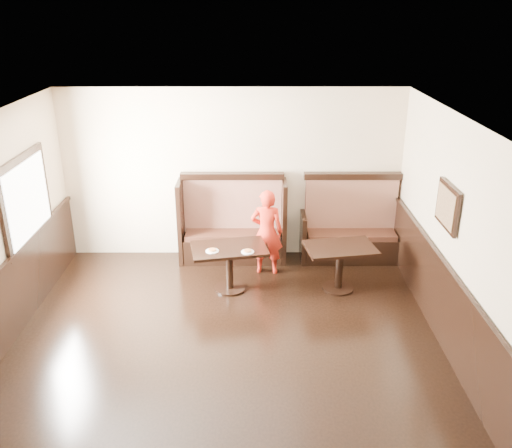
{
  "coord_description": "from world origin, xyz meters",
  "views": [
    {
      "loc": [
        0.36,
        -4.96,
        4.0
      ],
      "look_at": [
        0.38,
        2.35,
        1.0
      ],
      "focal_mm": 38.0,
      "sensor_mm": 36.0,
      "label": 1
    }
  ],
  "objects_px": {
    "child": "(267,232)",
    "booth_neighbor": "(350,231)",
    "booth_main": "(233,229)",
    "table_main": "(229,257)",
    "table_neighbor": "(340,257)"
  },
  "relations": [
    {
      "from": "booth_main",
      "to": "booth_neighbor",
      "type": "relative_size",
      "value": 1.06
    },
    {
      "from": "booth_main",
      "to": "table_main",
      "type": "bearing_deg",
      "value": -90.65
    },
    {
      "from": "table_main",
      "to": "table_neighbor",
      "type": "height_order",
      "value": "table_neighbor"
    },
    {
      "from": "table_neighbor",
      "to": "table_main",
      "type": "bearing_deg",
      "value": 170.89
    },
    {
      "from": "booth_neighbor",
      "to": "table_neighbor",
      "type": "distance_m",
      "value": 1.13
    },
    {
      "from": "booth_main",
      "to": "child",
      "type": "relative_size",
      "value": 1.27
    },
    {
      "from": "booth_main",
      "to": "child",
      "type": "bearing_deg",
      "value": -43.39
    },
    {
      "from": "booth_main",
      "to": "child",
      "type": "distance_m",
      "value": 0.77
    },
    {
      "from": "booth_main",
      "to": "table_main",
      "type": "relative_size",
      "value": 1.47
    },
    {
      "from": "booth_neighbor",
      "to": "table_neighbor",
      "type": "bearing_deg",
      "value": -107.3
    },
    {
      "from": "child",
      "to": "table_main",
      "type": "bearing_deg",
      "value": 50.47
    },
    {
      "from": "booth_main",
      "to": "table_neighbor",
      "type": "bearing_deg",
      "value": -33.69
    },
    {
      "from": "booth_neighbor",
      "to": "table_neighbor",
      "type": "height_order",
      "value": "booth_neighbor"
    },
    {
      "from": "child",
      "to": "booth_neighbor",
      "type": "bearing_deg",
      "value": -154.28
    },
    {
      "from": "booth_neighbor",
      "to": "table_neighbor",
      "type": "xyz_separation_m",
      "value": [
        -0.33,
        -1.07,
        0.04
      ]
    }
  ]
}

